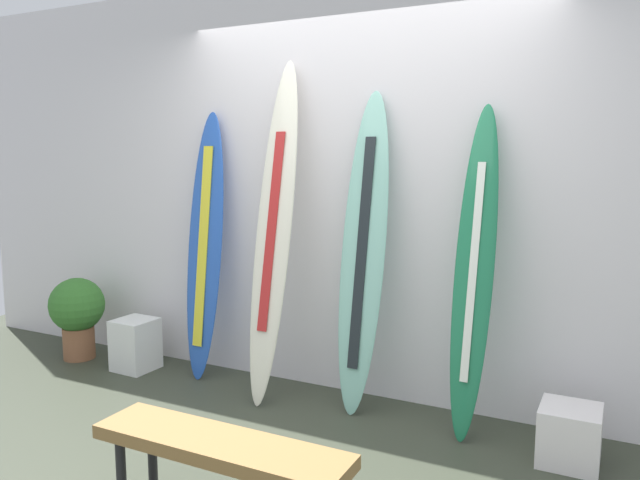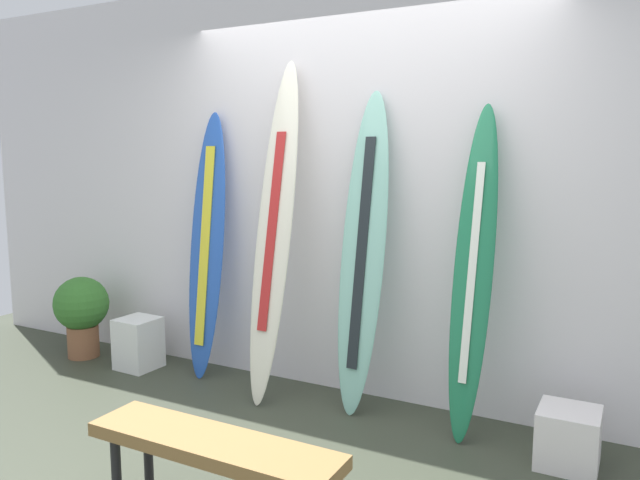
% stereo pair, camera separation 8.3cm
% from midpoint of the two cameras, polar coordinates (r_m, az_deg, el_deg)
% --- Properties ---
extents(ground, '(8.00, 8.00, 0.04)m').
position_cam_midpoint_polar(ground, '(3.39, -6.18, -20.90)').
color(ground, '#343A2C').
extents(wall_back, '(7.20, 0.20, 2.80)m').
position_cam_midpoint_polar(wall_back, '(4.12, 3.40, 4.98)').
color(wall_back, silver).
rests_on(wall_back, ground).
extents(surfboard_cobalt, '(0.29, 0.30, 1.92)m').
position_cam_midpoint_polar(surfboard_cobalt, '(4.49, -11.16, -0.58)').
color(surfboard_cobalt, blue).
rests_on(surfboard_cobalt, ground).
extents(surfboard_ivory, '(0.26, 0.52, 2.23)m').
position_cam_midpoint_polar(surfboard_ivory, '(4.01, -4.92, 0.63)').
color(surfboard_ivory, white).
rests_on(surfboard_ivory, ground).
extents(surfboard_seafoam, '(0.31, 0.39, 2.01)m').
position_cam_midpoint_polar(surfboard_seafoam, '(3.83, 3.40, -1.39)').
color(surfboard_seafoam, '#87C8B5').
rests_on(surfboard_seafoam, ground).
extents(surfboard_emerald, '(0.24, 0.43, 1.91)m').
position_cam_midpoint_polar(surfboard_emerald, '(3.59, 13.46, -3.11)').
color(surfboard_emerald, '#1F774D').
rests_on(surfboard_emerald, ground).
extents(display_block_left, '(0.30, 0.30, 0.30)m').
position_cam_midpoint_polar(display_block_left, '(3.61, 21.53, -16.51)').
color(display_block_left, silver).
rests_on(display_block_left, ground).
extents(display_block_center, '(0.29, 0.29, 0.39)m').
position_cam_midpoint_polar(display_block_center, '(4.91, -17.24, -9.25)').
color(display_block_center, silver).
rests_on(display_block_center, ground).
extents(potted_plant, '(0.43, 0.43, 0.65)m').
position_cam_midpoint_polar(potted_plant, '(5.26, -22.05, -6.13)').
color(potted_plant, brown).
rests_on(potted_plant, ground).
extents(bench, '(1.16, 0.29, 0.43)m').
position_cam_midpoint_polar(bench, '(2.76, -10.18, -18.82)').
color(bench, olive).
rests_on(bench, ground).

